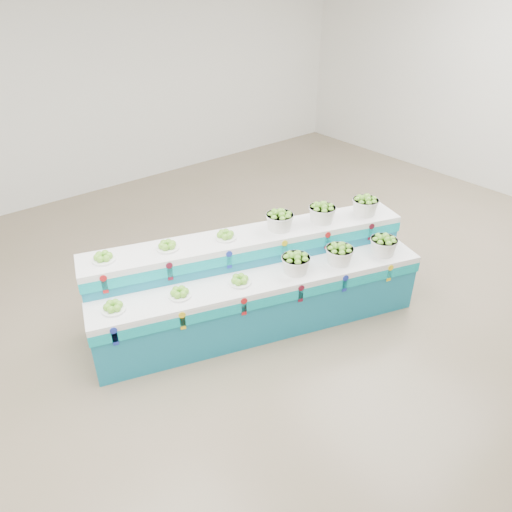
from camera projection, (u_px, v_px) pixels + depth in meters
The scene contains 15 objects.
ground at pixel (316, 301), 6.01m from camera, with size 10.00×10.00×0.00m, color #75694E.
back_wall at pixel (116, 72), 8.28m from camera, with size 10.00×10.00×0.00m, color silver.
display_stand at pixel (256, 283), 5.44m from camera, with size 3.71×0.96×1.02m, color teal, non-canonical shape.
plate_lower_left at pixel (113, 306), 4.65m from camera, with size 0.24×0.24×0.10m, color white.
plate_lower_mid at pixel (180, 292), 4.85m from camera, with size 0.24×0.24×0.10m, color white.
plate_lower_right at pixel (240, 280), 5.04m from camera, with size 0.24×0.24×0.10m, color white.
basket_lower_left at pixel (296, 263), 5.20m from camera, with size 0.31×0.31×0.23m, color silver, non-canonical shape.
basket_lower_mid at pixel (339, 254), 5.36m from camera, with size 0.31×0.31×0.23m, color silver, non-canonical shape.
basket_lower_right at pixel (384, 244), 5.54m from camera, with size 0.31×0.31×0.23m, color silver, non-canonical shape.
plate_upper_left at pixel (103, 257), 4.86m from camera, with size 0.24×0.24×0.10m, color white.
plate_upper_mid at pixel (167, 245), 5.06m from camera, with size 0.24×0.24×0.10m, color white.
plate_upper_right at pixel (225, 235), 5.25m from camera, with size 0.24×0.24×0.10m, color white.
basket_upper_left at pixel (280, 220), 5.41m from camera, with size 0.31×0.31×0.23m, color silver, non-canonical shape.
basket_upper_mid at pixel (322, 212), 5.57m from camera, with size 0.31×0.31×0.23m, color silver, non-canonical shape.
basket_upper_right at pixel (365, 205), 5.75m from camera, with size 0.31×0.31×0.23m, color silver, non-canonical shape.
Camera 1 is at (-3.63, -3.28, 3.60)m, focal length 33.80 mm.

